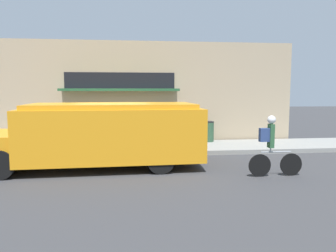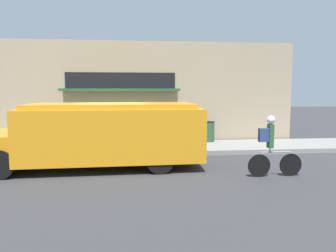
# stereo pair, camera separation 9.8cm
# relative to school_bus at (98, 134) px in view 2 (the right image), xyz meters

# --- Properties ---
(ground_plane) EXTENTS (70.00, 70.00, 0.00)m
(ground_plane) POSITION_rel_school_bus_xyz_m (0.35, 1.44, -1.02)
(ground_plane) COLOR #38383A
(sidewalk) EXTENTS (28.00, 2.55, 0.16)m
(sidewalk) POSITION_rel_school_bus_xyz_m (0.35, 2.71, -0.94)
(sidewalk) COLOR gray
(sidewalk) RESTS_ON ground_plane
(storefront) EXTENTS (15.46, 1.01, 4.39)m
(storefront) POSITION_rel_school_bus_xyz_m (0.36, 4.14, 1.18)
(storefront) COLOR tan
(storefront) RESTS_ON ground_plane
(school_bus) EXTENTS (6.89, 2.86, 1.93)m
(school_bus) POSITION_rel_school_bus_xyz_m (0.00, 0.00, 0.00)
(school_bus) COLOR orange
(school_bus) RESTS_ON ground_plane
(cyclist) EXTENTS (1.51, 0.22, 1.65)m
(cyclist) POSITION_rel_school_bus_xyz_m (4.73, -1.59, -0.19)
(cyclist) COLOR black
(cyclist) RESTS_ON ground_plane
(trash_bin) EXTENTS (0.46, 0.46, 0.86)m
(trash_bin) POSITION_rel_school_bus_xyz_m (4.25, 3.58, -0.43)
(trash_bin) COLOR #2D5138
(trash_bin) RESTS_ON sidewalk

